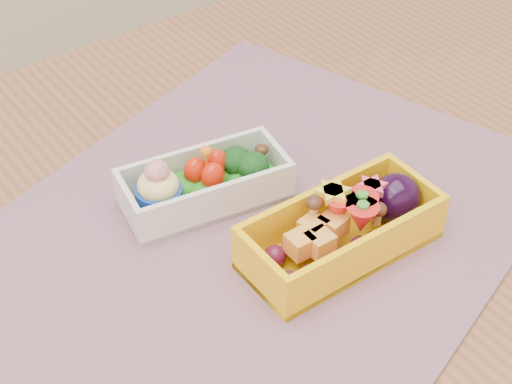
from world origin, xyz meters
TOP-DOWN VIEW (x-y plane):
  - table at (0.00, 0.00)m, footprint 1.20×0.80m
  - placemat at (-0.01, 0.02)m, footprint 0.62×0.54m
  - bento_white at (-0.02, 0.08)m, footprint 0.16×0.09m
  - bento_yellow at (0.04, -0.04)m, footprint 0.17×0.08m

SIDE VIEW (x-z plane):
  - table at x=0.00m, z-range 0.28..1.03m
  - placemat at x=-0.01m, z-range 0.75..0.75m
  - bento_white at x=-0.02m, z-range 0.74..0.80m
  - bento_yellow at x=0.04m, z-range 0.75..0.81m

